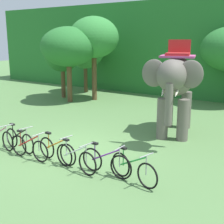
{
  "coord_description": "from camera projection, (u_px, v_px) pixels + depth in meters",
  "views": [
    {
      "loc": [
        6.94,
        -7.75,
        3.82
      ],
      "look_at": [
        0.94,
        1.0,
        1.3
      ],
      "focal_mm": 49.74,
      "sensor_mm": 36.0,
      "label": 1
    }
  ],
  "objects": [
    {
      "name": "bike_purple",
      "position": [
        106.0,
        162.0,
        8.83
      ],
      "size": [
        1.71,
        0.52,
        0.92
      ],
      "color": "black",
      "rests_on": "ground"
    },
    {
      "name": "tree_far_right",
      "position": [
        85.0,
        49.0,
        21.99
      ],
      "size": [
        2.76,
        2.76,
        4.53
      ],
      "color": "brown",
      "rests_on": "ground"
    },
    {
      "name": "tree_center_right",
      "position": [
        68.0,
        47.0,
        18.45
      ],
      "size": [
        3.32,
        3.32,
        4.52
      ],
      "color": "brown",
      "rests_on": "ground"
    },
    {
      "name": "bike_black",
      "position": [
        19.0,
        140.0,
        10.76
      ],
      "size": [
        1.7,
        0.52,
        0.92
      ],
      "color": "black",
      "rests_on": "ground"
    },
    {
      "name": "bike_red",
      "position": [
        29.0,
        147.0,
        10.03
      ],
      "size": [
        1.71,
        0.52,
        0.92
      ],
      "color": "black",
      "rests_on": "ground"
    },
    {
      "name": "bike_white",
      "position": [
        75.0,
        158.0,
        9.12
      ],
      "size": [
        1.7,
        0.52,
        0.92
      ],
      "color": "black",
      "rests_on": "ground"
    },
    {
      "name": "bike_green",
      "position": [
        133.0,
        169.0,
        8.38
      ],
      "size": [
        1.67,
        0.58,
        0.92
      ],
      "color": "black",
      "rests_on": "ground"
    },
    {
      "name": "elephant",
      "position": [
        176.0,
        81.0,
        12.08
      ],
      "size": [
        2.68,
        4.23,
        3.78
      ],
      "color": "#665E56",
      "rests_on": "ground"
    },
    {
      "name": "tree_right",
      "position": [
        94.0,
        38.0,
        18.95
      ],
      "size": [
        3.06,
        3.06,
        5.14
      ],
      "color": "brown",
      "rests_on": "ground"
    },
    {
      "name": "foliage_hedge",
      "position": [
        208.0,
        48.0,
        21.64
      ],
      "size": [
        36.0,
        6.0,
        6.28
      ],
      "primitive_type": "cube",
      "color": "#28702D",
      "rests_on": "ground"
    },
    {
      "name": "ground_plane",
      "position": [
        74.0,
        150.0,
        10.92
      ],
      "size": [
        80.0,
        80.0,
        0.0
      ],
      "primitive_type": "plane",
      "color": "#567F47"
    },
    {
      "name": "bike_orange",
      "position": [
        57.0,
        150.0,
        9.79
      ],
      "size": [
        1.71,
        0.52,
        0.92
      ],
      "color": "black",
      "rests_on": "ground"
    },
    {
      "name": "bike_pink",
      "position": [
        0.0,
        137.0,
        11.04
      ],
      "size": [
        1.7,
        0.52,
        0.92
      ],
      "color": "black",
      "rests_on": "ground"
    },
    {
      "name": "tree_far_left",
      "position": [
        62.0,
        52.0,
        19.93
      ],
      "size": [
        2.44,
        2.44,
        4.26
      ],
      "color": "brown",
      "rests_on": "ground"
    }
  ]
}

